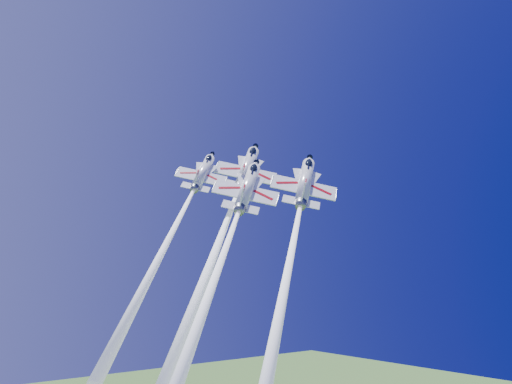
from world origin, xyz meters
TOP-DOWN VIEW (x-y plane):
  - jet_lead at (-10.28, -4.98)m, footprint 33.17×35.75m
  - jet_left at (-18.30, -3.90)m, footprint 27.40×29.76m
  - jet_right at (-7.93, -17.02)m, footprint 37.31×40.66m
  - jet_slot at (-16.54, -13.00)m, footprint 33.57×36.38m

SIDE VIEW (x-z plane):
  - jet_right at x=-7.93m, z-range 43.98..94.25m
  - jet_slot at x=-16.54m, z-range 47.03..91.97m
  - jet_left at x=-18.30m, z-range 56.36..93.13m
  - jet_lead at x=-10.28m, z-range 52.90..97.01m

